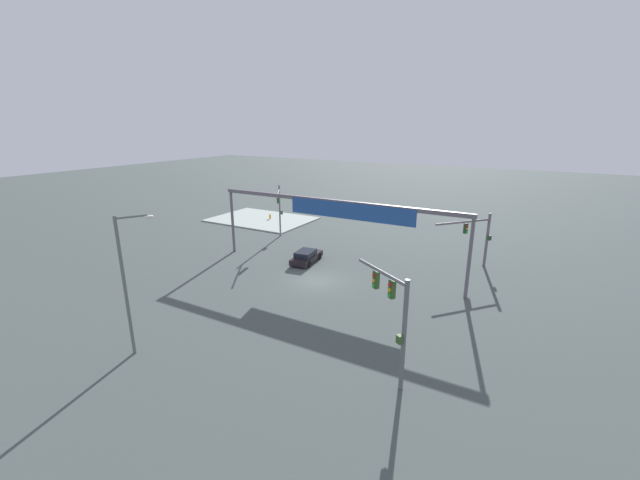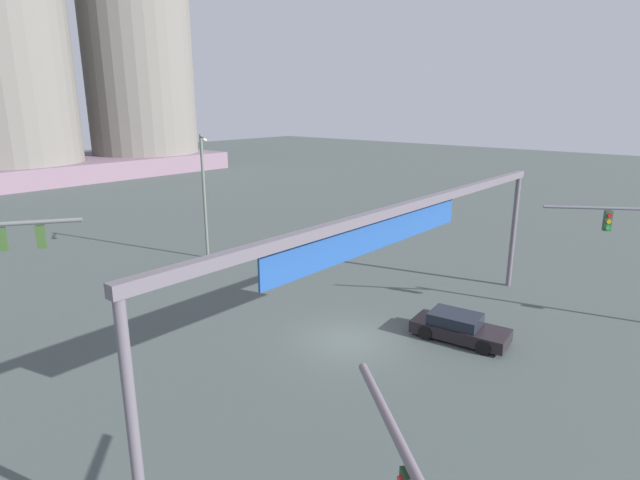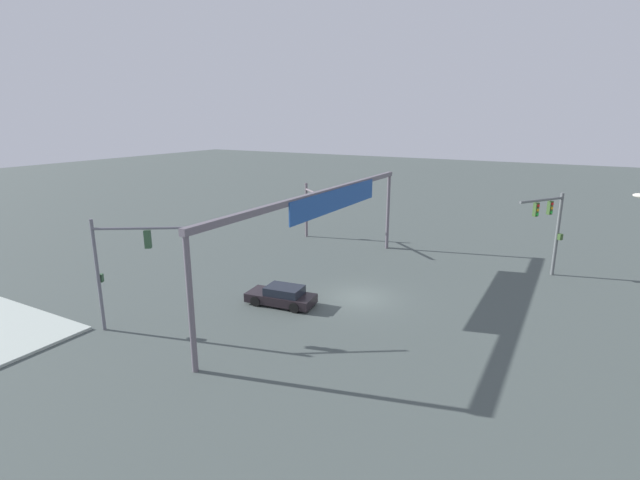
# 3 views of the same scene
# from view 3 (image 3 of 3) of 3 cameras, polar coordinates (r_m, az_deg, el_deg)

# --- Properties ---
(ground_plane) EXTENTS (206.95, 206.95, 0.00)m
(ground_plane) POSITION_cam_3_polar(r_m,az_deg,el_deg) (30.47, 4.89, -7.01)
(ground_plane) COLOR #444E4B
(traffic_signal_near_corner) EXTENTS (3.21, 5.15, 6.18)m
(traffic_signal_near_corner) POSITION_cam_3_polar(r_m,az_deg,el_deg) (26.84, -23.08, -1.93)
(traffic_signal_near_corner) COLOR slate
(traffic_signal_near_corner) RESTS_ON ground
(traffic_signal_opposite_side) EXTENTS (3.67, 2.81, 6.06)m
(traffic_signal_opposite_side) POSITION_cam_3_polar(r_m,az_deg,el_deg) (36.93, 26.24, 1.99)
(traffic_signal_opposite_side) COLOR #5B6062
(traffic_signal_opposite_side) RESTS_ON ground
(traffic_signal_cross_street) EXTENTS (4.27, 4.69, 5.20)m
(traffic_signal_cross_street) POSITION_cam_3_polar(r_m,az_deg,el_deg) (43.69, -1.11, 4.43)
(traffic_signal_cross_street) COLOR #665C63
(traffic_signal_cross_street) RESTS_ON ground
(overhead_sign_gantry) EXTENTS (24.12, 0.43, 6.73)m
(overhead_sign_gantry) POSITION_cam_3_polar(r_m,az_deg,el_deg) (30.44, 0.68, 4.32)
(overhead_sign_gantry) COLOR #605A64
(overhead_sign_gantry) RESTS_ON ground
(sedan_car_approaching) EXTENTS (2.25, 4.41, 1.21)m
(sedan_car_approaching) POSITION_cam_3_polar(r_m,az_deg,el_deg) (29.21, -4.66, -6.78)
(sedan_car_approaching) COLOR black
(sedan_car_approaching) RESTS_ON ground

